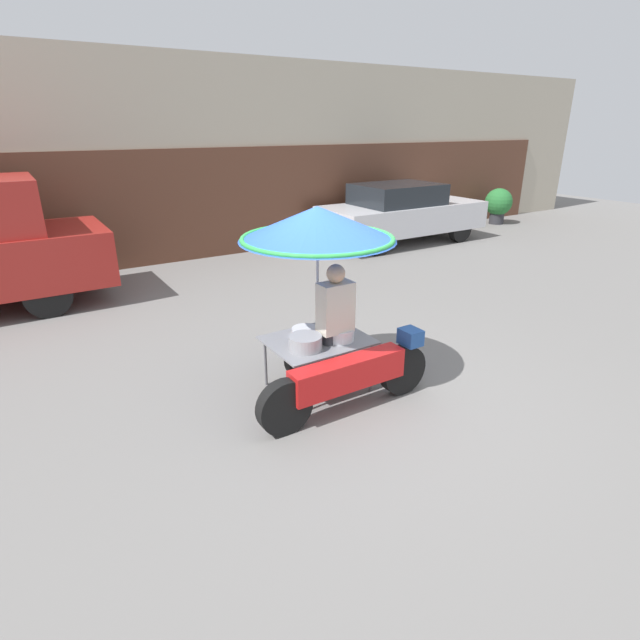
# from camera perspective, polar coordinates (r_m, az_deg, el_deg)

# --- Properties ---
(ground_plane) EXTENTS (36.00, 36.00, 0.00)m
(ground_plane) POSITION_cam_1_polar(r_m,az_deg,el_deg) (5.72, 3.92, -8.72)
(ground_plane) COLOR slate
(shopfront_building) EXTENTS (28.00, 2.06, 4.27)m
(shopfront_building) POSITION_cam_1_polar(r_m,az_deg,el_deg) (12.33, -19.13, 16.87)
(shopfront_building) COLOR #B2A893
(shopfront_building) RESTS_ON ground
(vendor_motorcycle_cart) EXTENTS (2.09, 1.65, 2.10)m
(vendor_motorcycle_cart) POSITION_cam_1_polar(r_m,az_deg,el_deg) (5.24, 0.23, 7.09)
(vendor_motorcycle_cart) COLOR black
(vendor_motorcycle_cart) RESTS_ON ground
(vendor_person) EXTENTS (0.38, 0.22, 1.51)m
(vendor_person) POSITION_cam_1_polar(r_m,az_deg,el_deg) (5.46, 1.76, -0.42)
(vendor_person) COLOR #2D2D33
(vendor_person) RESTS_ON ground
(parked_car) EXTENTS (4.32, 1.74, 1.50)m
(parked_car) POSITION_cam_1_polar(r_m,az_deg,el_deg) (13.13, 9.27, 12.03)
(parked_car) COLOR black
(parked_car) RESTS_ON ground
(potted_plant) EXTENTS (0.81, 0.81, 1.07)m
(potted_plant) POSITION_cam_1_polar(r_m,az_deg,el_deg) (16.55, 19.71, 12.41)
(potted_plant) COLOR #2D2D33
(potted_plant) RESTS_ON ground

